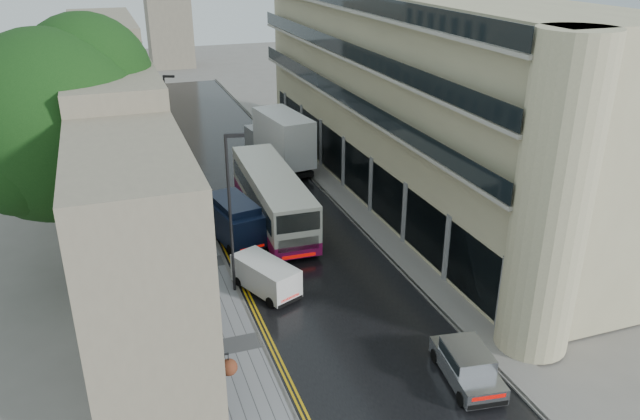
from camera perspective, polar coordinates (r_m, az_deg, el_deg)
road at (r=44.79m, az=-5.14°, el=0.95°), size 9.00×85.00×0.02m
left_sidewalk at (r=43.83m, az=-12.56°, el=0.02°), size 2.70×85.00×0.12m
right_sidewalk at (r=46.27m, az=1.33°, el=1.87°), size 1.80×85.00×0.12m
old_shop_row at (r=44.10m, az=-18.35°, el=7.72°), size 4.50×56.00×12.00m
modern_block at (r=44.83m, az=8.07°, el=10.23°), size 8.00×40.00×14.00m
tree_near at (r=34.31m, az=-22.86°, el=4.40°), size 10.56×10.56×13.89m
tree_far at (r=47.01m, az=-21.91°, el=8.43°), size 9.24×9.24×12.46m
cream_bus at (r=37.26m, az=-5.03°, el=-1.00°), size 3.20×12.49×3.38m
white_lorry at (r=48.10m, az=-4.09°, el=5.56°), size 3.78×9.14×4.66m
silver_hatchback at (r=26.21m, az=12.94°, el=-15.68°), size 2.33×4.29×1.53m
white_van at (r=31.52m, az=-4.54°, el=-7.48°), size 3.11×4.30×1.79m
navy_van at (r=36.56m, az=-8.25°, el=-2.15°), size 3.20×5.85×2.82m
pedestrian at (r=42.34m, az=-11.99°, el=0.77°), size 0.86×0.74×2.00m
lamp_post_near at (r=31.53m, az=-8.20°, el=-0.58°), size 0.98×0.41×8.49m
lamp_post_far at (r=49.40m, az=-13.69°, el=7.43°), size 0.88×0.53×7.75m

